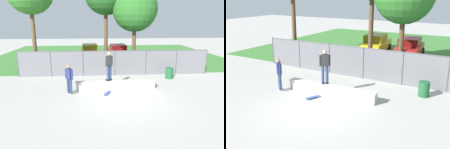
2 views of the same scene
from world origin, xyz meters
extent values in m
plane|color=#ADAAA3|center=(0.00, 0.00, 0.00)|extent=(80.00, 80.00, 0.00)
cube|color=#3D7A33|center=(0.00, 15.75, 0.01)|extent=(26.91, 20.00, 0.02)
cube|color=#A8A59E|center=(-0.24, 1.94, 0.25)|extent=(5.01, 0.63, 0.51)
cube|color=beige|center=(-0.24, 1.94, 0.54)|extent=(5.05, 0.67, 0.06)
cube|color=black|center=(-0.75, 1.98, 0.62)|extent=(0.25, 0.27, 0.10)
cube|color=black|center=(-0.59, 2.12, 0.62)|extent=(0.25, 0.27, 0.10)
cylinder|color=navy|center=(-0.73, 1.96, 1.11)|extent=(0.15, 0.15, 0.88)
cylinder|color=navy|center=(-0.57, 2.10, 1.11)|extent=(0.15, 0.15, 0.88)
cube|color=#2D2D2D|center=(-0.65, 2.03, 1.85)|extent=(0.43, 0.42, 0.60)
cylinder|color=#2D2D2D|center=(-0.84, 1.86, 1.83)|extent=(0.10, 0.10, 0.58)
cylinder|color=#2D2D2D|center=(-0.46, 2.19, 1.83)|extent=(0.10, 0.10, 0.58)
sphere|color=tan|center=(-0.65, 2.03, 2.28)|extent=(0.22, 0.22, 0.22)
cube|color=#334CB2|center=(-0.81, 1.11, 0.08)|extent=(0.50, 0.81, 0.02)
cube|color=#B2B2B7|center=(-0.71, 1.36, 0.06)|extent=(0.15, 0.11, 0.02)
cube|color=#B2B2B7|center=(-0.92, 0.86, 0.06)|extent=(0.15, 0.11, 0.02)
cylinder|color=silver|center=(-0.63, 1.33, 0.03)|extent=(0.05, 0.06, 0.05)
cylinder|color=silver|center=(-0.78, 1.40, 0.03)|extent=(0.05, 0.06, 0.05)
cylinder|color=silver|center=(-0.84, 0.83, 0.03)|extent=(0.05, 0.06, 0.05)
cylinder|color=silver|center=(-1.00, 0.90, 0.03)|extent=(0.05, 0.06, 0.05)
cylinder|color=#4C4C51|center=(-7.46, 5.45, 0.99)|extent=(0.07, 0.07, 1.99)
cylinder|color=#4C4C51|center=(-4.97, 5.45, 0.99)|extent=(0.07, 0.07, 1.99)
cylinder|color=#4C4C51|center=(-2.49, 5.45, 0.99)|extent=(0.07, 0.07, 1.99)
cylinder|color=#4C4C51|center=(0.00, 5.45, 0.99)|extent=(0.07, 0.07, 1.99)
cylinder|color=#4C4C51|center=(2.49, 5.45, 0.99)|extent=(0.07, 0.07, 1.99)
cylinder|color=#4C4C51|center=(4.97, 5.45, 0.99)|extent=(0.07, 0.07, 1.99)
cylinder|color=#4C4C51|center=(0.00, 5.45, 1.96)|extent=(14.91, 0.05, 0.05)
cube|color=slate|center=(0.00, 5.45, 0.99)|extent=(14.91, 0.01, 1.99)
cylinder|color=brown|center=(-6.46, 6.82, 2.57)|extent=(0.32, 0.32, 5.13)
cylinder|color=brown|center=(-0.59, 7.87, 2.56)|extent=(0.32, 0.32, 5.12)
cylinder|color=brown|center=(1.79, 7.17, 1.89)|extent=(0.32, 0.32, 3.78)
cube|color=gold|center=(-2.20, 12.99, 0.67)|extent=(2.14, 4.33, 0.70)
cube|color=#776413|center=(-2.19, 12.84, 1.34)|extent=(1.77, 2.23, 0.64)
cylinder|color=black|center=(-3.21, 14.22, 0.32)|extent=(0.27, 0.66, 0.64)
cylinder|color=black|center=(-1.41, 14.37, 0.32)|extent=(0.27, 0.66, 0.64)
cylinder|color=black|center=(-2.99, 11.62, 0.32)|extent=(0.27, 0.66, 0.64)
cylinder|color=black|center=(-1.20, 11.77, 0.32)|extent=(0.27, 0.66, 0.64)
cube|color=#B21E1E|center=(0.94, 12.65, 0.67)|extent=(2.14, 4.33, 0.70)
cube|color=#621010|center=(0.96, 12.50, 1.34)|extent=(1.77, 2.23, 0.64)
cylinder|color=black|center=(-0.06, 13.87, 0.32)|extent=(0.27, 0.66, 0.64)
cylinder|color=black|center=(1.73, 14.02, 0.32)|extent=(0.27, 0.66, 0.64)
cylinder|color=black|center=(0.16, 11.27, 0.32)|extent=(0.27, 0.66, 0.64)
cylinder|color=black|center=(1.95, 11.42, 0.32)|extent=(0.27, 0.66, 0.64)
cube|color=beige|center=(-3.10, 1.25, 0.05)|extent=(0.25, 0.27, 0.10)
cube|color=beige|center=(-2.93, 1.11, 0.05)|extent=(0.25, 0.27, 0.10)
cylinder|color=navy|center=(-3.12, 1.22, 0.54)|extent=(0.15, 0.15, 0.88)
cylinder|color=navy|center=(-2.94, 1.09, 0.54)|extent=(0.15, 0.15, 0.88)
cube|color=navy|center=(-3.03, 1.15, 1.28)|extent=(0.43, 0.41, 0.60)
cylinder|color=navy|center=(-3.23, 1.31, 1.26)|extent=(0.10, 0.10, 0.58)
cylinder|color=navy|center=(-2.83, 1.00, 1.26)|extent=(0.10, 0.10, 0.58)
sphere|color=#9E7051|center=(-3.03, 1.15, 1.71)|extent=(0.22, 0.22, 0.22)
cylinder|color=#1E592D|center=(4.03, 4.24, 0.40)|extent=(0.56, 0.56, 0.80)
camera|label=1|loc=(-1.38, -10.64, 4.28)|focal=33.43mm
camera|label=2|loc=(6.61, -9.28, 5.21)|focal=42.83mm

